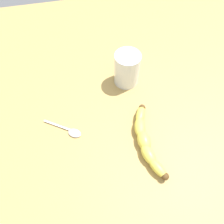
{
  "coord_description": "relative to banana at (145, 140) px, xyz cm",
  "views": [
    {
      "loc": [
        -12.73,
        -30.12,
        55.64
      ],
      "look_at": [
        -6.32,
        0.18,
        5.0
      ],
      "focal_mm": 34.4,
      "sensor_mm": 36.0,
      "label": 1
    }
  ],
  "objects": [
    {
      "name": "banana",
      "position": [
        0.0,
        0.0,
        0.0
      ],
      "size": [
        5.74,
        21.61,
        3.39
      ],
      "rotation": [
        0.0,
        0.0,
        4.71
      ],
      "color": "#E2D44A",
      "rests_on": "wooden_tabletop"
    },
    {
      "name": "teaspoon",
      "position": [
        -18.23,
        6.82,
        -1.29
      ],
      "size": [
        10.18,
        7.32,
        0.8
      ],
      "rotation": [
        0.0,
        0.0,
        5.71
      ],
      "color": "silver",
      "rests_on": "wooden_tabletop"
    },
    {
      "name": "wooden_tabletop",
      "position": [
        -0.29,
        9.75,
        -3.19
      ],
      "size": [
        120.0,
        120.0,
        3.0
      ],
      "primitive_type": "cube",
      "color": "#AA8A4A",
      "rests_on": "ground"
    },
    {
      "name": "smoothie_glass",
      "position": [
        0.36,
        21.67,
        3.44
      ],
      "size": [
        7.54,
        7.54,
        10.53
      ],
      "color": "silver",
      "rests_on": "wooden_tabletop"
    }
  ]
}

